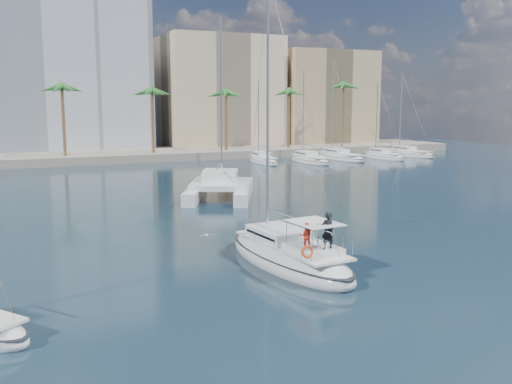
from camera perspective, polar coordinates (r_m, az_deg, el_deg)
name	(u,v)px	position (r m, az deg, el deg)	size (l,w,h in m)	color
ground	(291,263)	(31.46, 3.53, -7.06)	(160.00, 160.00, 0.00)	black
quay	(104,156)	(89.26, -14.93, 3.50)	(120.00, 14.00, 1.20)	gray
building_modern	(11,68)	(99.93, -23.33, 11.33)	(42.00, 16.00, 28.00)	white
building_beige	(219,94)	(103.28, -3.68, 9.71)	(20.00, 14.00, 20.00)	beige
building_tan_right	(322,100)	(110.11, 6.63, 9.10)	(18.00, 12.00, 18.00)	tan
palm_centre	(106,91)	(84.96, -14.75, 9.78)	(3.60, 3.60, 12.30)	brown
palm_right	(314,92)	(96.59, 5.87, 9.90)	(3.60, 3.60, 12.30)	brown
main_sloop	(289,256)	(30.83, 3.29, -6.40)	(4.38, 11.14, 16.17)	silver
catamaran	(220,185)	(52.47, -3.61, 0.69)	(9.84, 12.42, 16.31)	silver
seagull	(207,235)	(36.13, -4.93, -4.32)	(0.95, 0.41, 0.18)	silver
moored_yacht_a	(263,163)	(81.72, 0.72, 2.90)	(2.72, 9.35, 11.90)	silver
moored_yacht_b	(310,163)	(82.90, 5.39, 2.94)	(3.14, 10.78, 13.72)	silver
moored_yacht_c	(340,160)	(87.93, 8.44, 3.23)	(3.55, 12.21, 15.54)	silver
moored_yacht_d	(383,159)	(89.97, 12.63, 3.24)	(2.72, 9.35, 11.90)	silver
moored_yacht_e	(409,156)	(95.52, 15.05, 3.47)	(3.14, 10.78, 13.72)	silver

